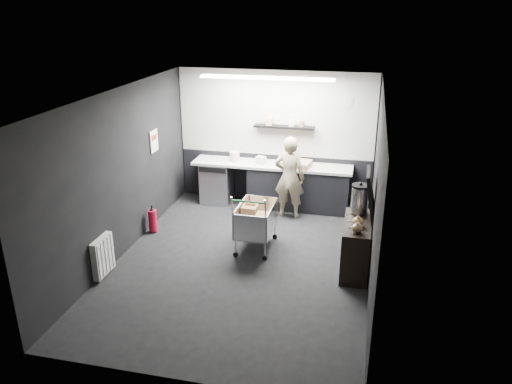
# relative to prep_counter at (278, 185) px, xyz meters

# --- Properties ---
(floor) EXTENTS (5.50, 5.50, 0.00)m
(floor) POSITION_rel_prep_counter_xyz_m (-0.14, -2.42, -0.46)
(floor) COLOR black
(floor) RESTS_ON ground
(ceiling) EXTENTS (5.50, 5.50, 0.00)m
(ceiling) POSITION_rel_prep_counter_xyz_m (-0.14, -2.42, 2.24)
(ceiling) COLOR white
(ceiling) RESTS_ON wall_back
(wall_back) EXTENTS (5.50, 0.00, 5.50)m
(wall_back) POSITION_rel_prep_counter_xyz_m (-0.14, 0.33, 0.89)
(wall_back) COLOR black
(wall_back) RESTS_ON floor
(wall_front) EXTENTS (5.50, 0.00, 5.50)m
(wall_front) POSITION_rel_prep_counter_xyz_m (-0.14, -5.17, 0.89)
(wall_front) COLOR black
(wall_front) RESTS_ON floor
(wall_left) EXTENTS (0.00, 5.50, 5.50)m
(wall_left) POSITION_rel_prep_counter_xyz_m (-2.14, -2.42, 0.89)
(wall_left) COLOR black
(wall_left) RESTS_ON floor
(wall_right) EXTENTS (0.00, 5.50, 5.50)m
(wall_right) POSITION_rel_prep_counter_xyz_m (1.86, -2.42, 0.89)
(wall_right) COLOR black
(wall_right) RESTS_ON floor
(kitchen_wall_panel) EXTENTS (3.95, 0.02, 1.70)m
(kitchen_wall_panel) POSITION_rel_prep_counter_xyz_m (-0.14, 0.31, 1.39)
(kitchen_wall_panel) COLOR #B9B9B5
(kitchen_wall_panel) RESTS_ON wall_back
(dado_panel) EXTENTS (3.95, 0.02, 1.00)m
(dado_panel) POSITION_rel_prep_counter_xyz_m (-0.14, 0.31, 0.04)
(dado_panel) COLOR black
(dado_panel) RESTS_ON wall_back
(floating_shelf) EXTENTS (1.20, 0.22, 0.04)m
(floating_shelf) POSITION_rel_prep_counter_xyz_m (0.06, 0.20, 1.16)
(floating_shelf) COLOR black
(floating_shelf) RESTS_ON wall_back
(wall_clock) EXTENTS (0.20, 0.03, 0.20)m
(wall_clock) POSITION_rel_prep_counter_xyz_m (1.26, 0.30, 1.69)
(wall_clock) COLOR silver
(wall_clock) RESTS_ON wall_back
(poster) EXTENTS (0.02, 0.30, 0.40)m
(poster) POSITION_rel_prep_counter_xyz_m (-2.12, -1.12, 1.09)
(poster) COLOR white
(poster) RESTS_ON wall_left
(poster_red_band) EXTENTS (0.02, 0.22, 0.10)m
(poster_red_band) POSITION_rel_prep_counter_xyz_m (-2.11, -1.12, 1.16)
(poster_red_band) COLOR red
(poster_red_band) RESTS_ON poster
(radiator) EXTENTS (0.10, 0.50, 0.60)m
(radiator) POSITION_rel_prep_counter_xyz_m (-2.08, -3.32, -0.11)
(radiator) COLOR silver
(radiator) RESTS_ON wall_left
(ceiling_strip) EXTENTS (2.40, 0.20, 0.04)m
(ceiling_strip) POSITION_rel_prep_counter_xyz_m (-0.14, -0.57, 2.21)
(ceiling_strip) COLOR white
(ceiling_strip) RESTS_ON ceiling
(prep_counter) EXTENTS (3.20, 0.61, 0.90)m
(prep_counter) POSITION_rel_prep_counter_xyz_m (0.00, 0.00, 0.00)
(prep_counter) COLOR black
(prep_counter) RESTS_ON floor
(person) EXTENTS (0.61, 0.42, 1.61)m
(person) POSITION_rel_prep_counter_xyz_m (0.30, -0.45, 0.35)
(person) COLOR beige
(person) RESTS_ON floor
(shopping_cart) EXTENTS (0.59, 0.96, 1.06)m
(shopping_cart) POSITION_rel_prep_counter_xyz_m (-0.03, -1.88, 0.05)
(shopping_cart) COLOR silver
(shopping_cart) RESTS_ON floor
(sideboard) EXTENTS (0.46, 1.09, 1.63)m
(sideboard) POSITION_rel_prep_counter_xyz_m (1.65, -2.24, 0.07)
(sideboard) COLOR black
(sideboard) RESTS_ON floor
(fire_extinguisher) EXTENTS (0.15, 0.15, 0.50)m
(fire_extinguisher) POSITION_rel_prep_counter_xyz_m (-1.99, -1.71, -0.21)
(fire_extinguisher) COLOR #B50C29
(fire_extinguisher) RESTS_ON floor
(cardboard_box) EXTENTS (0.60, 0.49, 0.11)m
(cardboard_box) POSITION_rel_prep_counter_xyz_m (0.36, -0.05, 0.50)
(cardboard_box) COLOR tan
(cardboard_box) RESTS_ON prep_counter
(pink_tub) EXTENTS (0.20, 0.20, 0.20)m
(pink_tub) POSITION_rel_prep_counter_xyz_m (-0.90, 0.00, 0.54)
(pink_tub) COLOR beige
(pink_tub) RESTS_ON prep_counter
(white_container) EXTENTS (0.20, 0.18, 0.15)m
(white_container) POSITION_rel_prep_counter_xyz_m (-0.34, -0.05, 0.52)
(white_container) COLOR silver
(white_container) RESTS_ON prep_counter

